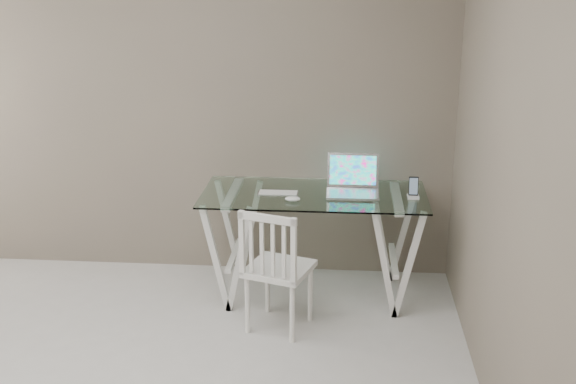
{
  "coord_description": "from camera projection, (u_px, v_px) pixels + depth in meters",
  "views": [
    {
      "loc": [
        1.23,
        -2.77,
        2.25
      ],
      "look_at": [
        0.88,
        1.51,
        0.85
      ],
      "focal_mm": 45.0,
      "sensor_mm": 36.0,
      "label": 1
    }
  ],
  "objects": [
    {
      "name": "phone_dock",
      "position": [
        413.0,
        192.0,
        4.73
      ],
      "size": [
        0.08,
        0.08,
        0.14
      ],
      "color": "white",
      "rests_on": "desk"
    },
    {
      "name": "mouse",
      "position": [
        293.0,
        199.0,
        4.67
      ],
      "size": [
        0.1,
        0.06,
        0.03
      ],
      "primitive_type": "ellipsoid",
      "color": "white",
      "rests_on": "desk"
    },
    {
      "name": "keyboard",
      "position": [
        278.0,
        193.0,
        4.82
      ],
      "size": [
        0.27,
        0.12,
        0.01
      ],
      "primitive_type": "cube",
      "color": "silver",
      "rests_on": "desk"
    },
    {
      "name": "laptop",
      "position": [
        353.0,
        184.0,
        4.84
      ],
      "size": [
        0.35,
        0.32,
        0.24
      ],
      "color": "#B4B5B9",
      "rests_on": "desk"
    },
    {
      "name": "chair",
      "position": [
        275.0,
        265.0,
        4.42
      ],
      "size": [
        0.47,
        0.47,
        0.82
      ],
      "rotation": [
        0.0,
        0.0,
        -0.32
      ],
      "color": "white",
      "rests_on": "ground"
    },
    {
      "name": "room",
      "position": [
        26.0,
        96.0,
        2.91
      ],
      "size": [
        4.5,
        4.52,
        2.71
      ],
      "color": "#B2AFAA",
      "rests_on": "ground"
    },
    {
      "name": "desk",
      "position": [
        313.0,
        244.0,
        4.94
      ],
      "size": [
        1.5,
        0.7,
        0.75
      ],
      "color": "silver",
      "rests_on": "ground"
    }
  ]
}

